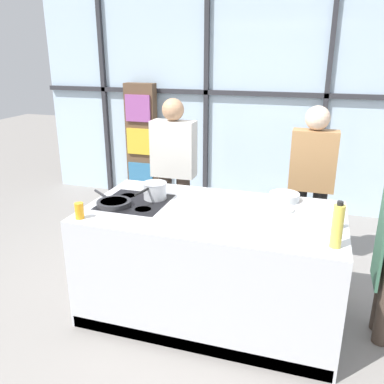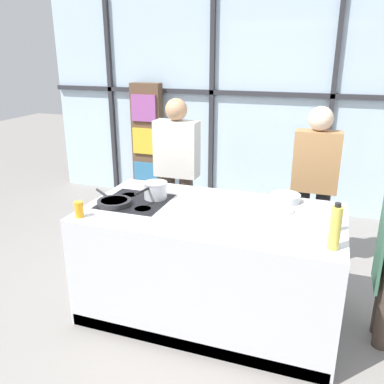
# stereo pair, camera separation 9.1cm
# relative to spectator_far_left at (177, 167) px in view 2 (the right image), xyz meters

# --- Properties ---
(ground_plane) EXTENTS (18.00, 18.00, 0.00)m
(ground_plane) POSITION_rel_spectator_far_left_xyz_m (0.70, -1.06, -0.91)
(ground_plane) COLOR gray
(back_window_wall) EXTENTS (6.40, 0.10, 2.80)m
(back_window_wall) POSITION_rel_spectator_far_left_xyz_m (0.70, 1.53, 0.50)
(back_window_wall) COLOR silver
(back_window_wall) RESTS_ON ground_plane
(bookshelf) EXTENTS (0.43, 0.19, 1.65)m
(bookshelf) POSITION_rel_spectator_far_left_xyz_m (-0.98, 1.35, -0.08)
(bookshelf) COLOR brown
(bookshelf) RESTS_ON ground_plane
(demo_island) EXTENTS (1.98, 1.07, 0.90)m
(demo_island) POSITION_rel_spectator_far_left_xyz_m (0.70, -1.07, -0.46)
(demo_island) COLOR silver
(demo_island) RESTS_ON ground_plane
(spectator_far_left) EXTENTS (0.46, 0.23, 1.62)m
(spectator_far_left) POSITION_rel_spectator_far_left_xyz_m (0.00, 0.00, 0.00)
(spectator_far_left) COLOR #47382D
(spectator_far_left) RESTS_ON ground_plane
(spectator_center_left) EXTENTS (0.42, 0.22, 1.60)m
(spectator_center_left) POSITION_rel_spectator_far_left_xyz_m (1.40, 0.00, -0.00)
(spectator_center_left) COLOR black
(spectator_center_left) RESTS_ON ground_plane
(frying_pan) EXTENTS (0.43, 0.35, 0.04)m
(frying_pan) POSITION_rel_spectator_far_left_xyz_m (-0.08, -1.19, 0.01)
(frying_pan) COLOR #232326
(frying_pan) RESTS_ON demo_island
(saucepan) EXTENTS (0.20, 0.36, 0.14)m
(saucepan) POSITION_rel_spectator_far_left_xyz_m (0.18, -0.94, 0.06)
(saucepan) COLOR silver
(saucepan) RESTS_ON demo_island
(white_plate) EXTENTS (0.26, 0.26, 0.01)m
(white_plate) POSITION_rel_spectator_far_left_xyz_m (1.17, -0.88, -0.00)
(white_plate) COLOR white
(white_plate) RESTS_ON demo_island
(mixing_bowl) EXTENTS (0.25, 0.25, 0.06)m
(mixing_bowl) POSITION_rel_spectator_far_left_xyz_m (1.21, -0.66, 0.02)
(mixing_bowl) COLOR silver
(mixing_bowl) RESTS_ON demo_island
(oil_bottle) EXTENTS (0.07, 0.07, 0.30)m
(oil_bottle) POSITION_rel_spectator_far_left_xyz_m (1.59, -1.42, 0.13)
(oil_bottle) COLOR #E0CC4C
(oil_bottle) RESTS_ON demo_island
(pepper_grinder) EXTENTS (0.05, 0.05, 0.19)m
(pepper_grinder) POSITION_rel_spectator_far_left_xyz_m (1.60, -1.14, 0.08)
(pepper_grinder) COLOR #332319
(pepper_grinder) RESTS_ON demo_island
(juice_glass_near) EXTENTS (0.06, 0.06, 0.12)m
(juice_glass_near) POSITION_rel_spectator_far_left_xyz_m (-0.19, -1.50, 0.05)
(juice_glass_near) COLOR orange
(juice_glass_near) RESTS_ON demo_island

